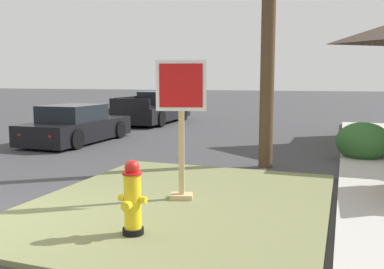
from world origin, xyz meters
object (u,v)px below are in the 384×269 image
fire_hydrant (132,199)px  stop_sign (181,130)px  manhole_cover (135,176)px  pickup_truck_black (154,110)px  parked_sedan_black (76,126)px

fire_hydrant → stop_sign: 1.86m
stop_sign → manhole_cover: 2.58m
stop_sign → manhole_cover: stop_sign is taller
stop_sign → pickup_truck_black: (-6.14, 12.16, -0.62)m
fire_hydrant → manhole_cover: fire_hydrant is taller
fire_hydrant → parked_sedan_black: (-5.81, 7.09, 0.00)m
stop_sign → parked_sedan_black: stop_sign is taller
fire_hydrant → manhole_cover: (-1.67, 3.27, -0.53)m
fire_hydrant → parked_sedan_black: parked_sedan_black is taller
fire_hydrant → manhole_cover: 3.71m
stop_sign → manhole_cover: size_ratio=3.27×
parked_sedan_black → pickup_truck_black: 6.81m
stop_sign → manhole_cover: bearing=137.4°
parked_sedan_black → stop_sign: bearing=-42.7°
stop_sign → pickup_truck_black: 13.64m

